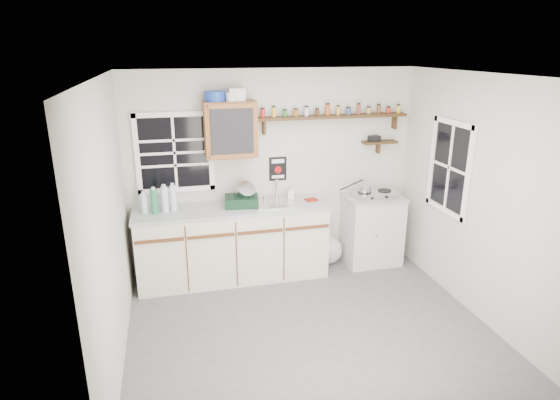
# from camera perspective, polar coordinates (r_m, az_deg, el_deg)

# --- Properties ---
(room) EXTENTS (3.64, 3.24, 2.54)m
(room) POSITION_cam_1_polar(r_m,az_deg,el_deg) (4.40, 3.90, -1.59)
(room) COLOR #525255
(room) RESTS_ON ground
(main_cabinet) EXTENTS (2.31, 0.63, 0.92)m
(main_cabinet) POSITION_cam_1_polar(r_m,az_deg,el_deg) (5.75, -5.77, -5.19)
(main_cabinet) COLOR beige
(main_cabinet) RESTS_ON floor
(right_cabinet) EXTENTS (0.73, 0.57, 0.91)m
(right_cabinet) POSITION_cam_1_polar(r_m,az_deg,el_deg) (6.27, 11.07, -3.50)
(right_cabinet) COLOR #BAB9B3
(right_cabinet) RESTS_ON floor
(sink) EXTENTS (0.52, 0.44, 0.29)m
(sink) POSITION_cam_1_polar(r_m,az_deg,el_deg) (5.68, -0.56, -0.34)
(sink) COLOR silver
(sink) RESTS_ON main_cabinet
(upper_cabinet) EXTENTS (0.60, 0.32, 0.65)m
(upper_cabinet) POSITION_cam_1_polar(r_m,az_deg,el_deg) (5.51, -6.06, 8.57)
(upper_cabinet) COLOR brown
(upper_cabinet) RESTS_ON wall_back
(upper_cabinet_clutter) EXTENTS (0.46, 0.24, 0.14)m
(upper_cabinet_clutter) POSITION_cam_1_polar(r_m,az_deg,el_deg) (5.45, -6.84, 12.52)
(upper_cabinet_clutter) COLOR #18369C
(upper_cabinet_clutter) RESTS_ON upper_cabinet
(spice_shelf) EXTENTS (1.91, 0.18, 0.35)m
(spice_shelf) POSITION_cam_1_polar(r_m,az_deg,el_deg) (5.86, 6.38, 10.18)
(spice_shelf) COLOR #311F0D
(spice_shelf) RESTS_ON wall_back
(secondary_shelf) EXTENTS (0.45, 0.16, 0.24)m
(secondary_shelf) POSITION_cam_1_polar(r_m,az_deg,el_deg) (6.17, 11.85, 6.98)
(secondary_shelf) COLOR #311F0D
(secondary_shelf) RESTS_ON wall_back
(warning_sign) EXTENTS (0.22, 0.02, 0.30)m
(warning_sign) POSITION_cam_1_polar(r_m,az_deg,el_deg) (5.87, -0.26, 3.82)
(warning_sign) COLOR black
(warning_sign) RESTS_ON wall_back
(window_back) EXTENTS (0.93, 0.03, 0.98)m
(window_back) POSITION_cam_1_polar(r_m,az_deg,el_deg) (5.65, -12.74, 5.63)
(window_back) COLOR black
(window_back) RESTS_ON wall_back
(window_right) EXTENTS (0.03, 0.78, 1.08)m
(window_right) POSITION_cam_1_polar(r_m,az_deg,el_deg) (5.58, 20.00, 3.76)
(window_right) COLOR black
(window_right) RESTS_ON wall_back
(water_bottles) EXTENTS (0.40, 0.14, 0.33)m
(water_bottles) POSITION_cam_1_polar(r_m,az_deg,el_deg) (5.53, -14.45, -0.01)
(water_bottles) COLOR silver
(water_bottles) RESTS_ON main_cabinet
(dish_rack) EXTENTS (0.43, 0.35, 0.30)m
(dish_rack) POSITION_cam_1_polar(r_m,az_deg,el_deg) (5.60, -4.56, 0.24)
(dish_rack) COLOR black
(dish_rack) RESTS_ON main_cabinet
(soap_bottle) EXTENTS (0.10, 0.10, 0.18)m
(soap_bottle) POSITION_cam_1_polar(r_m,az_deg,el_deg) (5.83, 1.38, 0.94)
(soap_bottle) COLOR white
(soap_bottle) RESTS_ON main_cabinet
(rag) EXTENTS (0.16, 0.15, 0.02)m
(rag) POSITION_cam_1_polar(r_m,az_deg,el_deg) (5.81, 3.84, 0.03)
(rag) COLOR maroon
(rag) RESTS_ON main_cabinet
(hotplate) EXTENTS (0.57, 0.32, 0.08)m
(hotplate) POSITION_cam_1_polar(r_m,az_deg,el_deg) (6.09, 11.43, 0.73)
(hotplate) COLOR silver
(hotplate) RESTS_ON right_cabinet
(saucepan) EXTENTS (0.38, 0.19, 0.16)m
(saucepan) POSITION_cam_1_polar(r_m,az_deg,el_deg) (6.01, 10.21, 1.38)
(saucepan) COLOR silver
(saucepan) RESTS_ON hotplate
(trash_bag) EXTENTS (0.39, 0.35, 0.44)m
(trash_bag) POSITION_cam_1_polar(r_m,az_deg,el_deg) (6.23, 5.99, -6.04)
(trash_bag) COLOR beige
(trash_bag) RESTS_ON floor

